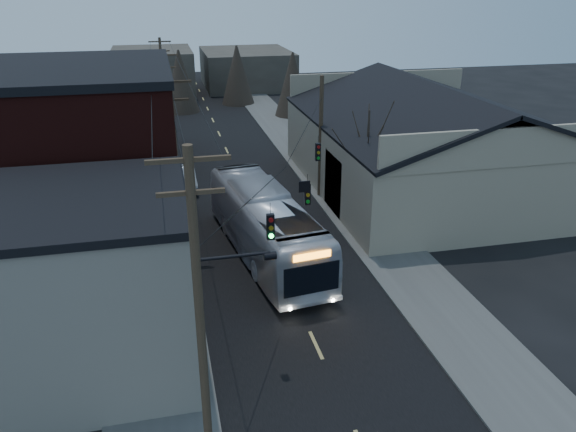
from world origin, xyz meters
The scene contains 13 objects.
road_surface centered at (0.00, 30.00, 0.01)m, with size 9.00×110.00×0.02m, color black.
sidewalk_left centered at (-6.50, 30.00, 0.06)m, with size 4.00×110.00×0.12m, color #474744.
sidewalk_right centered at (6.50, 30.00, 0.06)m, with size 4.00×110.00×0.12m, color #474744.
building_clapboard centered at (-9.00, 9.00, 3.50)m, with size 8.00×8.00×7.00m, color #6C675A.
building_brick centered at (-10.00, 20.00, 5.00)m, with size 10.00×12.00×10.00m, color black.
building_left_far centered at (-9.50, 36.00, 3.50)m, with size 9.00×14.00×7.00m, color #38332C.
warehouse centered at (13.00, 25.00, 2.70)m, with size 16.16×20.60×7.73m.
building_far_left centered at (-6.00, 65.00, 3.00)m, with size 10.00×12.00×6.00m, color #38332C.
building_far_right centered at (7.00, 70.00, 2.50)m, with size 12.00×14.00×5.00m, color #38332C.
bare_tree centered at (6.50, 20.00, 3.60)m, with size 0.40×0.40×7.20m, color black.
utility_lines centered at (-3.11, 24.14, 4.95)m, with size 11.24×45.28×10.50m.
bus centered at (-0.45, 16.77, 1.85)m, with size 3.10×13.25×3.69m, color silver.
parked_car centered at (-4.30, 28.86, 0.78)m, with size 1.65×4.72×1.56m, color #A1A4A8.
Camera 1 is at (-5.61, -11.01, 14.40)m, focal length 35.00 mm.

